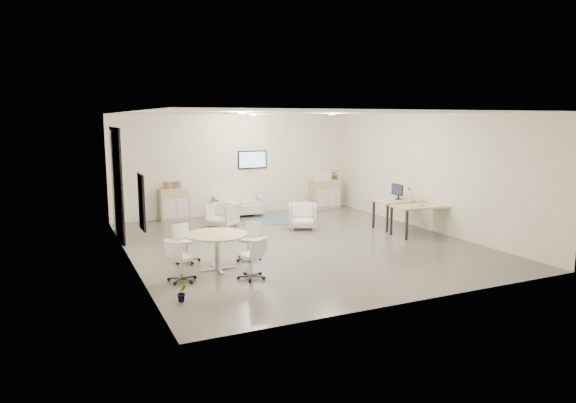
% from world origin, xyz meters
% --- Properties ---
extents(room_shell, '(9.60, 10.60, 4.80)m').
position_xyz_m(room_shell, '(0.00, 0.00, 1.60)').
color(room_shell, '#54534D').
rests_on(room_shell, ground).
extents(glass_door, '(0.09, 1.90, 2.85)m').
position_xyz_m(glass_door, '(-3.95, 2.51, 1.50)').
color(glass_door, black).
rests_on(glass_door, room_shell).
extents(artwork, '(0.05, 0.54, 1.04)m').
position_xyz_m(artwork, '(-3.97, -1.60, 1.55)').
color(artwork, black).
rests_on(artwork, room_shell).
extents(wall_tv, '(0.98, 0.06, 0.58)m').
position_xyz_m(wall_tv, '(0.50, 4.46, 1.75)').
color(wall_tv, black).
rests_on(wall_tv, room_shell).
extents(ceiling_spots, '(3.14, 4.14, 0.03)m').
position_xyz_m(ceiling_spots, '(-0.20, 0.83, 3.18)').
color(ceiling_spots, '#FFEAC6').
rests_on(ceiling_spots, room_shell).
extents(sideboard_left, '(0.86, 0.45, 0.97)m').
position_xyz_m(sideboard_left, '(-2.13, 4.25, 0.48)').
color(sideboard_left, tan).
rests_on(sideboard_left, room_shell).
extents(sideboard_right, '(0.99, 0.48, 0.99)m').
position_xyz_m(sideboard_right, '(3.09, 4.24, 0.49)').
color(sideboard_right, tan).
rests_on(sideboard_right, room_shell).
extents(books, '(0.50, 0.14, 0.22)m').
position_xyz_m(books, '(-2.17, 4.25, 1.08)').
color(books, red).
rests_on(books, sideboard_left).
extents(printer, '(0.50, 0.43, 0.34)m').
position_xyz_m(printer, '(2.95, 4.24, 1.15)').
color(printer, white).
rests_on(printer, sideboard_right).
extents(loveseat, '(1.54, 0.84, 0.56)m').
position_xyz_m(loveseat, '(-0.12, 4.12, 0.31)').
color(loveseat, beige).
rests_on(loveseat, room_shell).
extents(blue_rug, '(1.76, 1.44, 0.01)m').
position_xyz_m(blue_rug, '(0.63, 2.79, 0.01)').
color(blue_rug, '#2A4F80').
rests_on(blue_rug, room_shell).
extents(armchair_left, '(1.00, 1.00, 0.75)m').
position_xyz_m(armchair_left, '(-1.11, 2.68, 0.38)').
color(armchair_left, beige).
rests_on(armchair_left, room_shell).
extents(armchair_right, '(0.99, 0.96, 0.78)m').
position_xyz_m(armchair_right, '(0.88, 1.55, 0.39)').
color(armchair_right, beige).
rests_on(armchair_right, room_shell).
extents(desk_rear, '(1.55, 0.81, 0.79)m').
position_xyz_m(desk_rear, '(3.47, 0.48, 0.71)').
color(desk_rear, tan).
rests_on(desk_rear, room_shell).
extents(desk_front, '(1.59, 0.91, 0.80)m').
position_xyz_m(desk_front, '(3.37, -0.49, 0.71)').
color(desk_front, tan).
rests_on(desk_front, room_shell).
extents(monitor, '(0.20, 0.50, 0.44)m').
position_xyz_m(monitor, '(3.43, 0.63, 1.03)').
color(monitor, black).
rests_on(monitor, desk_rear).
extents(round_table, '(1.24, 1.24, 0.76)m').
position_xyz_m(round_table, '(-2.48, -1.32, 0.67)').
color(round_table, tan).
rests_on(round_table, room_shell).
extents(meeting_chairs, '(2.44, 2.44, 0.82)m').
position_xyz_m(meeting_chairs, '(-2.48, -1.32, 0.41)').
color(meeting_chairs, white).
rests_on(meeting_chairs, room_shell).
extents(plant_cabinet, '(0.36, 0.39, 0.25)m').
position_xyz_m(plant_cabinet, '(3.47, 4.22, 1.11)').
color(plant_cabinet, '#3F7F3F').
rests_on(plant_cabinet, sideboard_right).
extents(plant_floor, '(0.23, 0.34, 0.14)m').
position_xyz_m(plant_floor, '(-3.57, -2.85, 0.07)').
color(plant_floor, '#3F7F3F').
rests_on(plant_floor, room_shell).
extents(cup, '(0.15, 0.13, 0.13)m').
position_xyz_m(cup, '(3.32, -0.55, 0.86)').
color(cup, white).
rests_on(cup, desk_front).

